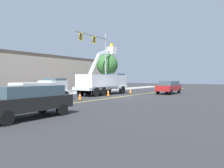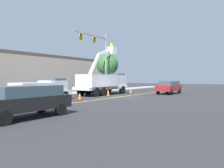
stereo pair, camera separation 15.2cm
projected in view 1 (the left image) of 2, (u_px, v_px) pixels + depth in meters
name	position (u px, v px, depth m)	size (l,w,h in m)	color
ground	(119.00, 97.00, 24.44)	(120.00, 120.00, 0.00)	#2D2D30
sidewalk_far_side	(67.00, 93.00, 29.00)	(60.00, 3.60, 0.12)	#9E9E99
lane_centre_stripe	(119.00, 97.00, 24.44)	(50.00, 0.16, 0.01)	yellow
utility_bucket_truck	(104.00, 82.00, 27.78)	(8.28, 2.81, 6.53)	silver
service_pickup_truck	(42.00, 89.00, 19.99)	(5.67, 2.34, 2.06)	silver
passing_minivan	(169.00, 87.00, 29.16)	(4.86, 2.08, 1.69)	maroon
trailing_sedan	(28.00, 100.00, 11.47)	(4.86, 2.08, 1.69)	black
traffic_cone_leading	(35.00, 99.00, 17.42)	(0.40, 0.40, 0.87)	black
traffic_cone_mid_front	(80.00, 96.00, 21.00)	(0.40, 0.40, 0.71)	black
traffic_cone_mid_rear	(108.00, 93.00, 25.15)	(0.40, 0.40, 0.83)	black
traffic_cone_trailing	(130.00, 91.00, 29.67)	(0.40, 0.40, 0.72)	black
traffic_signal_mast	(98.00, 51.00, 32.77)	(7.26, 0.66, 8.98)	gray
commercial_building_backdrop	(37.00, 73.00, 37.99)	(25.28, 9.83, 5.80)	#A89989
street_tree_right	(107.00, 65.00, 37.63)	(3.68, 3.68, 6.19)	brown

